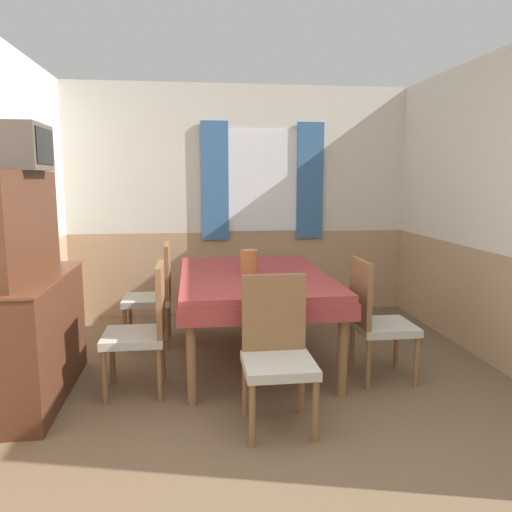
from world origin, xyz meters
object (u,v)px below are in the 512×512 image
(dining_table, at_px, (254,285))
(chair_left_near, at_px, (144,326))
(chair_head_near, at_px, (277,349))
(tv, at_px, (23,147))
(vase, at_px, (249,262))
(sideboard, at_px, (29,305))
(chair_left_far, at_px, (155,291))
(chair_right_near, at_px, (375,317))

(dining_table, distance_m, chair_left_near, 1.06)
(chair_head_near, height_order, tv, tv)
(dining_table, bearing_deg, chair_head_near, -90.00)
(dining_table, xyz_separation_m, vase, (-0.04, 0.01, 0.20))
(dining_table, distance_m, vase, 0.21)
(chair_left_near, relative_size, chair_head_near, 1.00)
(chair_left_near, xyz_separation_m, chair_head_near, (0.88, -0.61, 0.00))
(chair_left_near, xyz_separation_m, tv, (-0.77, 0.04, 1.28))
(tv, bearing_deg, sideboard, -121.45)
(dining_table, height_order, chair_head_near, chair_head_near)
(dining_table, relative_size, sideboard, 1.15)
(sideboard, bearing_deg, tv, 58.55)
(chair_left_far, bearing_deg, chair_left_near, -180.00)
(dining_table, relative_size, chair_left_near, 1.95)
(chair_right_near, bearing_deg, sideboard, -90.02)
(tv, bearing_deg, vase, 18.24)
(chair_left_near, bearing_deg, sideboard, 89.93)
(dining_table, relative_size, chair_head_near, 1.95)
(dining_table, height_order, chair_right_near, chair_right_near)
(dining_table, bearing_deg, tv, -162.43)
(chair_right_near, distance_m, sideboard, 2.56)
(chair_head_near, bearing_deg, sideboard, -20.18)
(dining_table, bearing_deg, vase, 167.20)
(chair_right_near, height_order, tv, tv)
(dining_table, bearing_deg, sideboard, -161.41)
(vase, bearing_deg, chair_head_near, -88.17)
(chair_left_far, height_order, tv, tv)
(chair_left_far, distance_m, tv, 1.84)
(chair_left_near, xyz_separation_m, sideboard, (-0.79, 0.00, 0.18))
(sideboard, xyz_separation_m, tv, (0.02, 0.04, 1.10))
(chair_left_near, distance_m, tv, 1.49)
(chair_right_near, bearing_deg, chair_left_near, -90.00)
(sideboard, relative_size, tv, 3.37)
(chair_left_near, relative_size, tv, 1.99)
(sideboard, distance_m, vase, 1.74)
(chair_left_far, bearing_deg, chair_right_near, -122.60)
(dining_table, xyz_separation_m, tv, (-1.64, -0.52, 1.12))
(vase, bearing_deg, chair_left_far, 146.65)
(chair_left_near, distance_m, chair_head_near, 1.07)
(chair_left_far, bearing_deg, tv, 144.77)
(sideboard, relative_size, vase, 7.99)
(chair_head_near, bearing_deg, chair_left_far, -63.15)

